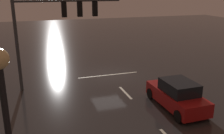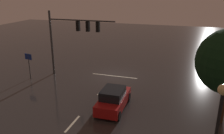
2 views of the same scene
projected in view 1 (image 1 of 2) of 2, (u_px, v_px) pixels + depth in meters
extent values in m
plane|color=#2D2B2B|center=(108.00, 75.00, 20.77)|extent=(80.00, 80.00, 0.00)
cylinder|color=#383A3D|center=(17.00, 42.00, 16.60)|extent=(0.22, 0.22, 6.84)
cylinder|color=#383A3D|center=(69.00, 1.00, 16.90)|extent=(7.10, 0.14, 0.14)
cube|color=black|center=(64.00, 10.00, 16.96)|extent=(0.32, 0.36, 1.00)
sphere|color=black|center=(63.00, 5.00, 17.04)|extent=(0.20, 0.20, 0.20)
sphere|color=black|center=(64.00, 9.00, 17.13)|extent=(0.20, 0.20, 0.20)
sphere|color=#19F24C|center=(64.00, 14.00, 17.23)|extent=(0.20, 0.20, 0.20)
cube|color=black|center=(80.00, 9.00, 17.27)|extent=(0.32, 0.36, 1.00)
sphere|color=black|center=(79.00, 4.00, 17.35)|extent=(0.20, 0.20, 0.20)
sphere|color=black|center=(79.00, 9.00, 17.45)|extent=(0.20, 0.20, 0.20)
sphere|color=#19F24C|center=(79.00, 14.00, 17.54)|extent=(0.20, 0.20, 0.20)
cube|color=black|center=(95.00, 9.00, 17.59)|extent=(0.32, 0.36, 1.00)
sphere|color=black|center=(94.00, 4.00, 17.67)|extent=(0.20, 0.20, 0.20)
sphere|color=black|center=(94.00, 9.00, 17.76)|extent=(0.20, 0.20, 0.20)
sphere|color=#19F24C|center=(94.00, 13.00, 17.86)|extent=(0.20, 0.20, 0.20)
cube|color=beige|center=(125.00, 93.00, 17.13)|extent=(0.16, 2.20, 0.01)
cube|color=beige|center=(108.00, 75.00, 20.66)|extent=(5.00, 0.16, 0.01)
cube|color=maroon|center=(176.00, 98.00, 14.87)|extent=(1.86, 4.32, 0.80)
cube|color=black|center=(179.00, 87.00, 14.47)|extent=(1.63, 2.12, 0.68)
cylinder|color=black|center=(151.00, 94.00, 16.14)|extent=(0.23, 0.68, 0.68)
cylinder|color=black|center=(174.00, 90.00, 16.66)|extent=(0.23, 0.68, 0.68)
cylinder|color=black|center=(179.00, 116.00, 13.25)|extent=(0.23, 0.68, 0.68)
cylinder|color=black|center=(206.00, 112.00, 13.76)|extent=(0.23, 0.68, 0.68)
sphere|color=#F9EFC6|center=(150.00, 86.00, 16.57)|extent=(0.20, 0.20, 0.20)
sphere|color=#F9EFC6|center=(167.00, 83.00, 16.97)|extent=(0.20, 0.20, 0.20)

